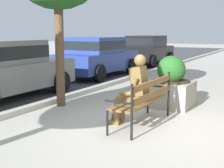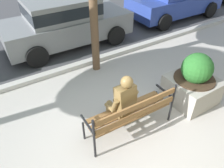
% 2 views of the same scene
% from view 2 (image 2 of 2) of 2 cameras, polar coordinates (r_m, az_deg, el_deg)
% --- Properties ---
extents(ground_plane, '(80.00, 80.00, 0.00)m').
position_cam_2_polar(ground_plane, '(4.38, 4.95, -14.07)').
color(ground_plane, '#ADA8A0').
extents(street_surface, '(60.00, 9.00, 0.01)m').
position_cam_2_polar(street_surface, '(10.34, -21.28, 15.79)').
color(street_surface, '#424244').
rests_on(street_surface, ground).
extents(curb_stone, '(60.00, 0.20, 0.12)m').
position_cam_2_polar(curb_stone, '(6.27, -10.80, 4.40)').
color(curb_stone, '#B2AFA8').
rests_on(curb_stone, ground).
extents(park_bench, '(1.81, 0.57, 0.95)m').
position_cam_2_polar(park_bench, '(4.09, 5.29, -7.46)').
color(park_bench, brown).
rests_on(park_bench, ground).
extents(bronze_statue_seated, '(0.62, 0.78, 1.37)m').
position_cam_2_polar(bronze_statue_seated, '(4.08, 2.45, -5.00)').
color(bronze_statue_seated, brown).
rests_on(bronze_statue_seated, ground).
extents(concrete_planter, '(1.00, 1.00, 1.22)m').
position_cam_2_polar(concrete_planter, '(5.17, 20.75, 0.34)').
color(concrete_planter, gray).
rests_on(concrete_planter, ground).
extents(parked_car_grey, '(4.11, 1.93, 1.56)m').
position_cam_2_polar(parked_car_grey, '(7.36, -12.30, 16.18)').
color(parked_car_grey, slate).
rests_on(parked_car_grey, ground).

